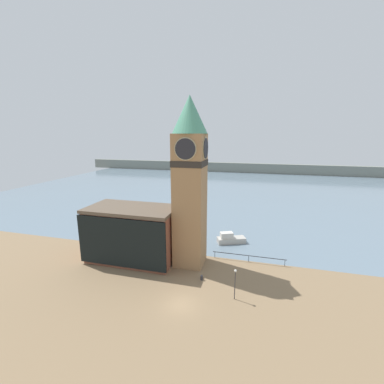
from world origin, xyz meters
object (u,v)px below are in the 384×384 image
Objects in this scene: pier_building at (132,234)px; lamp_post at (235,279)px; mooring_bollard_near at (202,277)px; clock_tower at (190,180)px; boat_near at (230,239)px.

pier_building reaches higher than lamp_post.
lamp_post is (16.96, -6.39, -1.57)m from pier_building.
mooring_bollard_near is at bearing 147.27° from lamp_post.
clock_tower is 1.79× the size of pier_building.
clock_tower reaches higher than lamp_post.
pier_building is 2.56× the size of boat_near.
pier_building is at bearing 159.36° from lamp_post.
boat_near is at bearing 98.41° from lamp_post.
lamp_post is (4.83, -3.11, 2.36)m from mooring_bollard_near.
lamp_post is at bearing -20.64° from pier_building.
pier_building is at bearing 164.85° from mooring_bollard_near.
pier_building is 3.53× the size of lamp_post.
pier_building is at bearing -167.72° from boat_near.
pier_building is at bearing -173.73° from clock_tower.
mooring_bollard_near is at bearing -56.47° from clock_tower.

